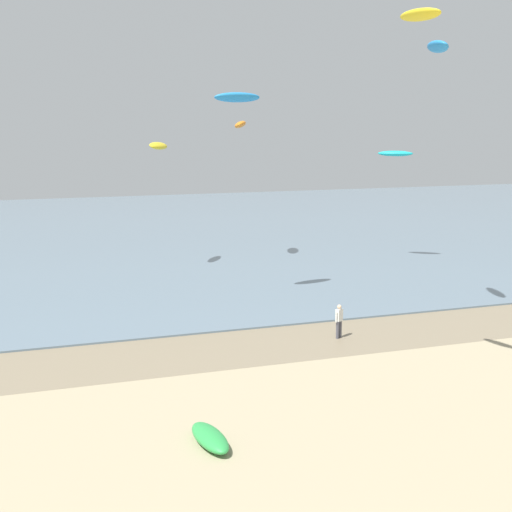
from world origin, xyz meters
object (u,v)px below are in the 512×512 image
(kite_aloft_4, at_px, (420,15))
(grounded_kite, at_px, (210,438))
(kite_aloft_2, at_px, (240,125))
(person_by_waterline, at_px, (339,320))
(kite_aloft_7, at_px, (438,47))
(kite_aloft_1, at_px, (158,146))
(kite_aloft_6, at_px, (395,153))
(kite_aloft_8, at_px, (237,97))

(kite_aloft_4, bearing_deg, grounded_kite, -90.08)
(kite_aloft_2, bearing_deg, person_by_waterline, 17.21)
(kite_aloft_7, bearing_deg, kite_aloft_2, 30.09)
(kite_aloft_1, bearing_deg, kite_aloft_4, 41.35)
(grounded_kite, xyz_separation_m, kite_aloft_2, (10.47, 29.86, 10.16))
(kite_aloft_2, bearing_deg, kite_aloft_1, -58.93)
(kite_aloft_6, bearing_deg, grounded_kite, -95.17)
(kite_aloft_8, bearing_deg, grounded_kite, -123.11)
(kite_aloft_8, bearing_deg, kite_aloft_4, -95.86)
(kite_aloft_4, height_order, kite_aloft_7, kite_aloft_7)
(grounded_kite, relative_size, kite_aloft_6, 0.96)
(kite_aloft_4, height_order, kite_aloft_8, kite_aloft_4)
(grounded_kite, height_order, kite_aloft_2, kite_aloft_2)
(kite_aloft_2, height_order, kite_aloft_4, kite_aloft_4)
(kite_aloft_7, bearing_deg, kite_aloft_8, 65.99)
(kite_aloft_2, height_order, kite_aloft_8, kite_aloft_8)
(kite_aloft_6, bearing_deg, kite_aloft_7, -78.74)
(kite_aloft_1, xyz_separation_m, kite_aloft_4, (4.55, -26.54, 5.41))
(kite_aloft_2, height_order, kite_aloft_7, kite_aloft_7)
(kite_aloft_7, bearing_deg, kite_aloft_6, -6.20)
(grounded_kite, height_order, kite_aloft_7, kite_aloft_7)
(kite_aloft_1, bearing_deg, kite_aloft_2, 131.81)
(grounded_kite, distance_m, kite_aloft_7, 23.22)
(person_by_waterline, distance_m, grounded_kite, 13.21)
(person_by_waterline, height_order, kite_aloft_1, kite_aloft_1)
(grounded_kite, xyz_separation_m, kite_aloft_8, (6.60, 18.09, 11.70))
(kite_aloft_4, distance_m, kite_aloft_8, 16.22)
(person_by_waterline, height_order, kite_aloft_8, kite_aloft_8)
(person_by_waterline, bearing_deg, kite_aloft_7, 13.39)
(grounded_kite, distance_m, kite_aloft_6, 34.60)
(kite_aloft_1, relative_size, kite_aloft_4, 1.40)
(grounded_kite, xyz_separation_m, kite_aloft_7, (14.96, 10.88, 14.05))
(kite_aloft_1, relative_size, kite_aloft_2, 1.00)
(grounded_kite, bearing_deg, kite_aloft_2, 154.25)
(person_by_waterline, distance_m, kite_aloft_6, 21.81)
(person_by_waterline, height_order, kite_aloft_4, kite_aloft_4)
(kite_aloft_8, bearing_deg, kite_aloft_1, 90.38)
(person_by_waterline, bearing_deg, kite_aloft_8, 106.58)
(person_by_waterline, height_order, kite_aloft_2, kite_aloft_2)
(kite_aloft_1, xyz_separation_m, kite_aloft_2, (6.41, 1.15, 1.47))
(kite_aloft_1, distance_m, kite_aloft_6, 17.53)
(kite_aloft_2, xyz_separation_m, kite_aloft_4, (-1.86, -27.69, 3.94))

